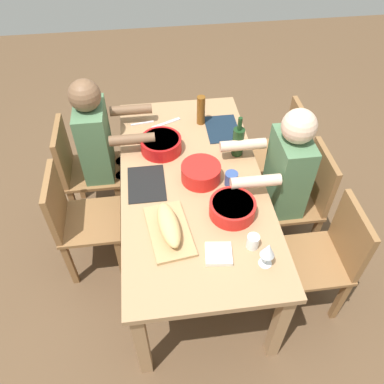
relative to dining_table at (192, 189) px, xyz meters
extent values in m
plane|color=brown|center=(0.00, 0.00, -0.65)|extent=(8.00, 8.00, 0.00)
cube|color=#A87F56|center=(0.00, 0.00, 0.07)|extent=(1.79, 0.89, 0.04)
cube|color=#A87F56|center=(-0.83, -0.39, -0.30)|extent=(0.07, 0.07, 0.70)
cube|color=#A87F56|center=(0.83, -0.39, -0.30)|extent=(0.07, 0.07, 0.70)
cube|color=#A87F56|center=(-0.83, 0.39, -0.30)|extent=(0.07, 0.07, 0.70)
cube|color=#A87F56|center=(0.83, 0.39, -0.30)|extent=(0.07, 0.07, 0.70)
cube|color=olive|center=(0.00, 0.69, -0.22)|extent=(0.40, 0.40, 0.03)
cube|color=olive|center=(0.00, 0.87, 0.00)|extent=(0.38, 0.04, 0.40)
cube|color=olive|center=(0.17, 0.52, -0.44)|extent=(0.04, 0.04, 0.42)
cube|color=olive|center=(-0.17, 0.52, -0.44)|extent=(0.04, 0.04, 0.42)
cube|color=olive|center=(0.17, 0.86, -0.44)|extent=(0.04, 0.04, 0.42)
cube|color=olive|center=(-0.17, 0.86, -0.44)|extent=(0.04, 0.04, 0.42)
cylinder|color=#2D2D38|center=(0.08, 0.47, -0.43)|extent=(0.11, 0.11, 0.45)
cylinder|color=#2D2D38|center=(-0.08, 0.47, -0.43)|extent=(0.11, 0.11, 0.45)
cube|color=#4C724C|center=(0.00, 0.63, 0.07)|extent=(0.34, 0.20, 0.55)
cylinder|color=beige|center=(0.17, 0.36, 0.19)|extent=(0.07, 0.30, 0.07)
cylinder|color=beige|center=(-0.17, 0.36, 0.19)|extent=(0.07, 0.30, 0.07)
sphere|color=beige|center=(0.00, 0.63, 0.44)|extent=(0.21, 0.21, 0.21)
cube|color=olive|center=(-0.49, -0.69, -0.22)|extent=(0.40, 0.40, 0.03)
cube|color=olive|center=(-0.49, -0.87, 0.00)|extent=(0.38, 0.04, 0.40)
cube|color=olive|center=(-0.66, -0.52, -0.44)|extent=(0.04, 0.04, 0.42)
cube|color=olive|center=(-0.32, -0.52, -0.44)|extent=(0.04, 0.04, 0.42)
cube|color=olive|center=(-0.66, -0.86, -0.44)|extent=(0.04, 0.04, 0.42)
cube|color=olive|center=(-0.32, -0.86, -0.44)|extent=(0.04, 0.04, 0.42)
cylinder|color=#2D2D38|center=(-0.57, -0.47, -0.43)|extent=(0.11, 0.11, 0.45)
cylinder|color=#2D2D38|center=(-0.41, -0.47, -0.43)|extent=(0.11, 0.11, 0.45)
cube|color=#4C724C|center=(-0.49, -0.63, 0.07)|extent=(0.34, 0.20, 0.55)
cylinder|color=brown|center=(-0.66, -0.36, 0.19)|extent=(0.07, 0.30, 0.07)
cylinder|color=brown|center=(-0.32, -0.36, 0.19)|extent=(0.07, 0.30, 0.07)
sphere|color=brown|center=(-0.49, -0.63, 0.44)|extent=(0.21, 0.21, 0.21)
cube|color=olive|center=(-0.49, 0.69, -0.22)|extent=(0.40, 0.40, 0.03)
cube|color=olive|center=(-0.49, 0.87, 0.00)|extent=(0.38, 0.04, 0.40)
cube|color=olive|center=(-0.32, 0.52, -0.44)|extent=(0.04, 0.04, 0.42)
cube|color=olive|center=(-0.66, 0.52, -0.44)|extent=(0.04, 0.04, 0.42)
cube|color=olive|center=(-0.32, 0.86, -0.44)|extent=(0.04, 0.04, 0.42)
cube|color=olive|center=(-0.66, 0.86, -0.44)|extent=(0.04, 0.04, 0.42)
cube|color=olive|center=(0.49, 0.69, -0.22)|extent=(0.40, 0.40, 0.03)
cube|color=olive|center=(0.49, 0.87, 0.00)|extent=(0.38, 0.04, 0.40)
cube|color=olive|center=(0.66, 0.52, -0.44)|extent=(0.04, 0.04, 0.42)
cube|color=olive|center=(0.32, 0.52, -0.44)|extent=(0.04, 0.04, 0.42)
cube|color=olive|center=(0.66, 0.86, -0.44)|extent=(0.04, 0.04, 0.42)
cube|color=olive|center=(0.32, 0.86, -0.44)|extent=(0.04, 0.04, 0.42)
cube|color=olive|center=(0.00, -0.69, -0.22)|extent=(0.40, 0.40, 0.03)
cube|color=olive|center=(0.00, -0.87, 0.00)|extent=(0.38, 0.04, 0.40)
cube|color=olive|center=(-0.17, -0.52, -0.44)|extent=(0.04, 0.04, 0.42)
cube|color=olive|center=(0.17, -0.52, -0.44)|extent=(0.04, 0.04, 0.42)
cube|color=olive|center=(-0.17, -0.86, -0.44)|extent=(0.04, 0.04, 0.42)
cube|color=olive|center=(0.17, -0.86, -0.44)|extent=(0.04, 0.04, 0.42)
cylinder|color=red|center=(0.00, 0.06, 0.14)|extent=(0.25, 0.25, 0.11)
cylinder|color=beige|center=(0.00, 0.06, 0.17)|extent=(0.22, 0.22, 0.04)
cylinder|color=red|center=(-0.31, -0.17, 0.13)|extent=(0.28, 0.28, 0.10)
cylinder|color=orange|center=(-0.31, -0.17, 0.17)|extent=(0.24, 0.24, 0.03)
cylinder|color=red|center=(0.31, 0.19, 0.13)|extent=(0.27, 0.27, 0.09)
cylinder|color=#2D7028|center=(0.31, 0.19, 0.16)|extent=(0.23, 0.23, 0.03)
cube|color=tan|center=(0.40, -0.18, 0.10)|extent=(0.43, 0.27, 0.02)
ellipsoid|color=tan|center=(0.40, -0.18, 0.15)|extent=(0.33, 0.15, 0.09)
cylinder|color=#193819|center=(-0.21, 0.33, 0.19)|extent=(0.08, 0.08, 0.20)
cylinder|color=#193819|center=(-0.21, 0.33, 0.33)|extent=(0.03, 0.03, 0.09)
cylinder|color=brown|center=(-0.59, 0.14, 0.20)|extent=(0.06, 0.06, 0.22)
cylinder|color=silver|center=(0.67, 0.30, 0.09)|extent=(0.07, 0.07, 0.01)
cylinder|color=silver|center=(0.67, 0.30, 0.13)|extent=(0.01, 0.01, 0.07)
cone|color=silver|center=(0.67, 0.30, 0.21)|extent=(0.08, 0.08, 0.08)
cylinder|color=#334C8C|center=(0.07, 0.24, 0.13)|extent=(0.08, 0.08, 0.09)
cube|color=silver|center=(-0.63, -0.29, 0.09)|extent=(0.04, 0.17, 0.01)
cube|color=#142333|center=(-0.49, 0.29, 0.09)|extent=(0.32, 0.23, 0.01)
cylinder|color=white|center=(0.55, 0.25, 0.13)|extent=(0.07, 0.07, 0.08)
cube|color=black|center=(0.00, -0.29, 0.09)|extent=(0.32, 0.23, 0.01)
cube|color=silver|center=(-0.61, -0.11, 0.09)|extent=(0.11, 0.22, 0.01)
cube|color=white|center=(0.58, 0.06, 0.10)|extent=(0.16, 0.16, 0.02)
camera|label=1|loc=(1.74, -0.23, 1.80)|focal=36.43mm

